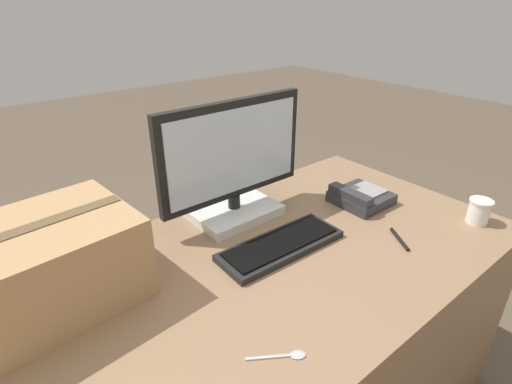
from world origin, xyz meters
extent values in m
cube|color=#8C6B4C|center=(0.00, 0.00, 0.37)|extent=(1.80, 0.90, 0.75)
cube|color=white|center=(0.14, 0.29, 0.76)|extent=(0.31, 0.23, 0.03)
cylinder|color=black|center=(0.14, 0.29, 0.81)|extent=(0.04, 0.04, 0.05)
cube|color=black|center=(0.14, 0.29, 1.00)|extent=(0.57, 0.03, 0.34)
cube|color=silver|center=(0.14, 0.27, 1.00)|extent=(0.52, 0.01, 0.29)
cube|color=black|center=(0.13, 0.02, 0.76)|extent=(0.43, 0.17, 0.02)
cube|color=black|center=(0.13, 0.02, 0.77)|extent=(0.39, 0.14, 0.01)
cube|color=#2D2D33|center=(0.58, 0.06, 0.77)|extent=(0.20, 0.20, 0.04)
cube|color=#2D2D33|center=(0.51, 0.06, 0.80)|extent=(0.05, 0.19, 0.03)
cube|color=gray|center=(0.62, 0.05, 0.79)|extent=(0.11, 0.12, 0.01)
cylinder|color=white|center=(0.78, -0.30, 0.79)|extent=(0.07, 0.07, 0.08)
cylinder|color=white|center=(0.78, -0.30, 0.83)|extent=(0.08, 0.08, 0.01)
cube|color=#B2B2B7|center=(-0.19, -0.28, 0.75)|extent=(0.09, 0.06, 0.00)
ellipsoid|color=#B2B2B7|center=(-0.13, -0.32, 0.75)|extent=(0.05, 0.04, 0.00)
cube|color=tan|center=(-0.50, 0.23, 0.86)|extent=(0.46, 0.37, 0.23)
cube|color=brown|center=(-0.50, 0.23, 0.98)|extent=(0.42, 0.07, 0.00)
cylinder|color=black|center=(0.46, -0.19, 0.75)|extent=(0.08, 0.11, 0.01)
camera|label=1|loc=(-0.61, -0.76, 1.49)|focal=28.00mm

